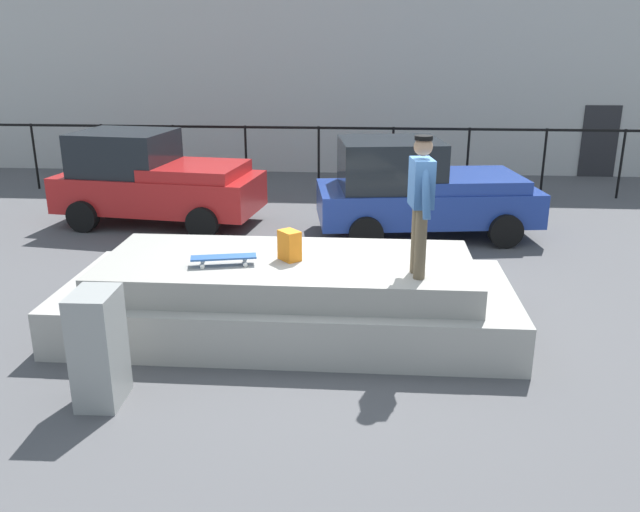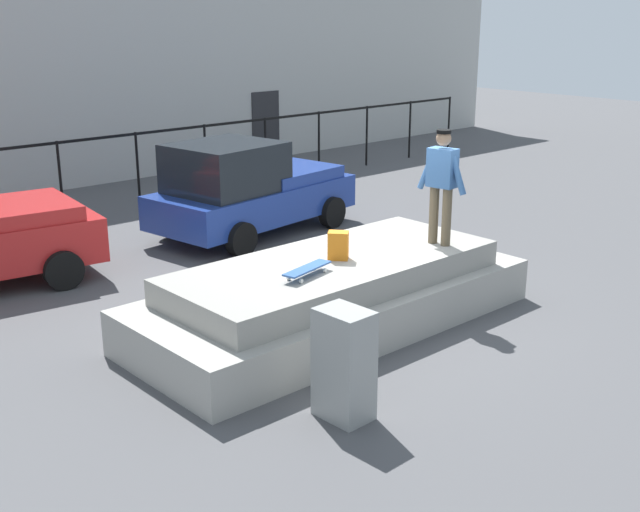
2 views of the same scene
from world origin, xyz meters
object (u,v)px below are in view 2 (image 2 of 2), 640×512
skateboard (307,269)px  car_blue_pickup_mid (247,189)px  skateboarder (442,179)px  utility_box (344,364)px  backpack (338,245)px

skateboard → car_blue_pickup_mid: size_ratio=0.19×
skateboarder → utility_box: 3.98m
skateboard → car_blue_pickup_mid: 5.71m
skateboard → backpack: 0.86m
car_blue_pickup_mid → utility_box: car_blue_pickup_mid is taller
backpack → car_blue_pickup_mid: 5.11m
skateboarder → car_blue_pickup_mid: 5.28m
skateboarder → skateboard: size_ratio=1.99×
utility_box → skateboard: bearing=58.7°
skateboard → backpack: (0.81, 0.27, 0.10)m
skateboarder → backpack: 1.86m
skateboard → backpack: backpack is taller
skateboard → car_blue_pickup_mid: (2.80, 4.97, -0.16)m
skateboarder → car_blue_pickup_mid: skateboarder is taller
car_blue_pickup_mid → utility_box: size_ratio=3.54×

